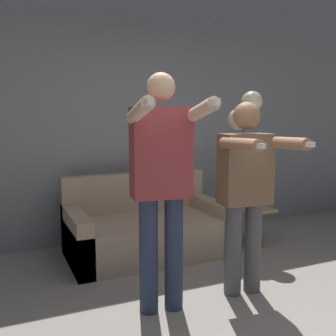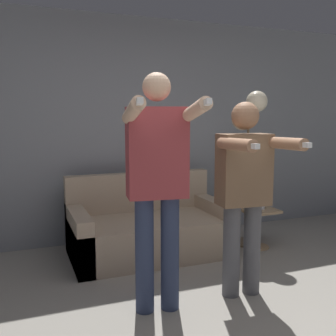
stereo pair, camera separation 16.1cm
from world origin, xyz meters
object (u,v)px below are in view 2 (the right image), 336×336
object	(u,v)px
person_left	(158,177)
cat	(166,164)
cup	(261,205)
couch	(149,230)
floor_lamp	(249,123)
person_right	(245,187)
side_table	(258,220)

from	to	relation	value
person_left	cat	bearing A→B (deg)	75.02
person_left	cat	size ratio (longest dim) A/B	4.05
cat	cup	distance (m)	1.17
couch	floor_lamp	world-z (taller)	floor_lamp
person_right	side_table	size ratio (longest dim) A/B	3.55
floor_lamp	side_table	world-z (taller)	floor_lamp
person_left	floor_lamp	size ratio (longest dim) A/B	1.02
person_left	cup	size ratio (longest dim) A/B	21.05
person_left	person_right	xyz separation A→B (m)	(0.74, -0.00, -0.12)
couch	side_table	size ratio (longest dim) A/B	3.71
person_right	cup	bearing A→B (deg)	53.82
side_table	couch	bearing A→B (deg)	167.54
floor_lamp	cat	bearing A→B (deg)	152.32
side_table	cup	size ratio (longest dim) A/B	5.27
couch	person_right	size ratio (longest dim) A/B	1.04
person_right	cup	xyz separation A→B (m)	(0.81, 0.93, -0.42)
person_left	cup	distance (m)	1.89
side_table	cup	xyz separation A→B (m)	(0.02, -0.02, 0.17)
cat	cup	bearing A→B (deg)	-35.24
person_right	floor_lamp	bearing A→B (deg)	61.09
couch	cat	bearing A→B (deg)	45.79
person_left	floor_lamp	world-z (taller)	person_left
cat	floor_lamp	xyz separation A→B (m)	(0.83, -0.43, 0.47)
cup	person_left	bearing A→B (deg)	-149.13
person_right	cat	xyz separation A→B (m)	(-0.07, 1.56, 0.01)
couch	cup	bearing A→B (deg)	-13.32
floor_lamp	side_table	size ratio (longest dim) A/B	3.92
person_left	cup	xyz separation A→B (m)	(1.55, 0.93, -0.55)
couch	side_table	distance (m)	1.23
person_left	couch	bearing A→B (deg)	82.76
couch	person_left	size ratio (longest dim) A/B	0.93
cat	person_right	bearing A→B (deg)	-87.25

